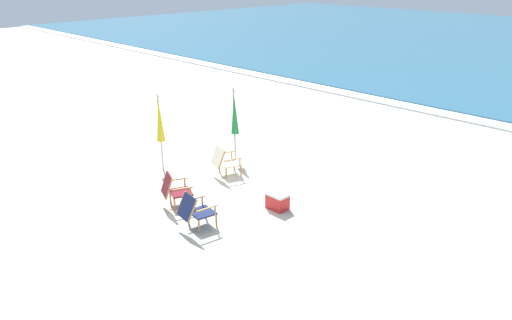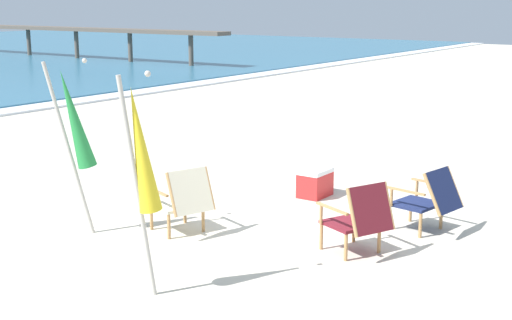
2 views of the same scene
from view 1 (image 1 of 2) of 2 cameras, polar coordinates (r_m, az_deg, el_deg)
ground_plane at (r=12.24m, az=-3.64°, el=-4.43°), size 80.00×80.00×0.00m
surf_band at (r=20.61m, az=19.88°, el=5.28°), size 80.00×1.10×0.06m
beach_chair_mid_center at (r=13.39m, az=-3.59°, el=-0.06°), size 0.77×0.84×0.81m
beach_chair_front_right at (r=10.83m, az=-6.97°, el=-5.68°), size 0.69×0.82×0.79m
beach_chair_back_left at (r=11.85m, az=-9.30°, el=-3.28°), size 0.79×0.84×0.82m
umbrella_furled_yellow at (r=13.78m, az=-10.95°, el=4.41°), size 0.43×0.37×2.11m
umbrella_furled_green at (r=14.23m, az=-2.48°, el=5.24°), size 0.53×0.46×2.08m
cooler_box at (r=11.66m, az=2.47°, el=-4.68°), size 0.49×0.35×0.40m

